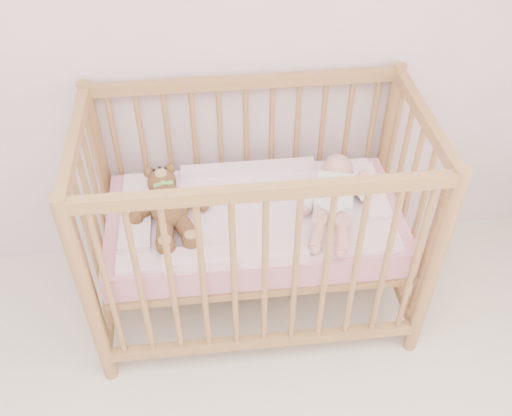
{
  "coord_description": "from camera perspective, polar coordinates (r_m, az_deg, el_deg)",
  "views": [
    {
      "loc": [
        0.24,
        -0.13,
        2.15
      ],
      "look_at": [
        0.42,
        1.55,
        0.62
      ],
      "focal_mm": 40.0,
      "sensor_mm": 36.0,
      "label": 1
    }
  ],
  "objects": [
    {
      "name": "mattress",
      "position": [
        2.41,
        -0.13,
        -1.59
      ],
      "size": [
        1.22,
        0.62,
        0.13
      ],
      "primitive_type": "cube",
      "color": "pink",
      "rests_on": "crib"
    },
    {
      "name": "teddy_bear",
      "position": [
        2.28,
        -8.73,
        0.33
      ],
      "size": [
        0.42,
        0.54,
        0.13
      ],
      "primitive_type": null,
      "rotation": [
        0.0,
        0.0,
        0.19
      ],
      "color": "brown",
      "rests_on": "blanket"
    },
    {
      "name": "baby",
      "position": [
        2.34,
        7.84,
        1.34
      ],
      "size": [
        0.43,
        0.64,
        0.14
      ],
      "primitive_type": null,
      "rotation": [
        0.0,
        0.0,
        -0.29
      ],
      "color": "white",
      "rests_on": "blanket"
    },
    {
      "name": "crib",
      "position": [
        2.4,
        -0.13,
        -1.33
      ],
      "size": [
        1.36,
        0.76,
        1.0
      ],
      "primitive_type": null,
      "color": "#A87B47",
      "rests_on": "floor"
    },
    {
      "name": "blanket",
      "position": [
        2.35,
        -0.13,
        -0.27
      ],
      "size": [
        1.1,
        0.58,
        0.06
      ],
      "primitive_type": null,
      "color": "#F5A9C5",
      "rests_on": "mattress"
    }
  ]
}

